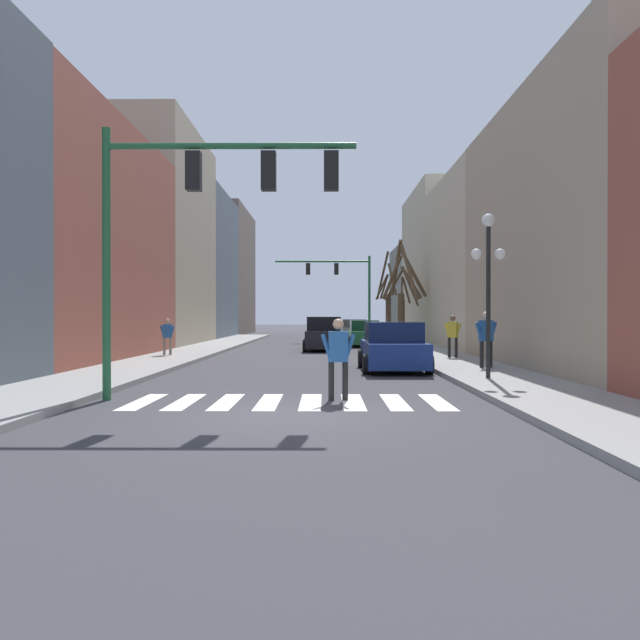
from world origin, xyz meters
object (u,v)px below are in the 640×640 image
(pedestrian_on_left_sidewalk, at_px, (453,333))
(street_tree_right_far, at_px, (403,308))
(car_parked_left_mid, at_px, (393,348))
(street_tree_right_near, at_px, (387,304))
(car_driving_away_lane, at_px, (354,330))
(car_parked_right_near, at_px, (364,334))
(traffic_signal_far, at_px, (342,279))
(pedestrian_near_right_corner, at_px, (167,333))
(pedestrian_crossing_street, at_px, (338,352))
(car_driving_toward_lane, at_px, (324,335))
(street_tree_left_far, at_px, (403,292))
(pedestrian_on_right_sidewalk, at_px, (486,335))
(traffic_signal_near, at_px, (200,200))
(street_lamp_right_corner, at_px, (488,262))

(pedestrian_on_left_sidewalk, relative_size, street_tree_right_far, 0.35)
(car_parked_left_mid, bearing_deg, street_tree_right_far, -8.01)
(street_tree_right_near, bearing_deg, car_parked_left_mid, -95.25)
(car_driving_away_lane, distance_m, car_parked_right_near, 10.81)
(traffic_signal_far, bearing_deg, pedestrian_near_right_corner, -113.28)
(street_tree_right_far, height_order, street_tree_right_near, street_tree_right_near)
(car_parked_right_near, xyz_separation_m, pedestrian_crossing_street, (-2.10, -24.30, 0.31))
(car_parked_left_mid, xyz_separation_m, car_driving_toward_lane, (-2.34, 12.05, 0.06))
(car_driving_toward_lane, distance_m, pedestrian_crossing_street, 19.42)
(pedestrian_crossing_street, height_order, street_tree_left_far, street_tree_left_far)
(car_driving_away_lane, xyz_separation_m, street_tree_right_far, (2.89, -7.24, 1.65))
(pedestrian_on_right_sidewalk, bearing_deg, car_parked_left_mid, 158.09)
(traffic_signal_near, height_order, street_tree_right_far, traffic_signal_near)
(pedestrian_on_left_sidewalk, bearing_deg, car_driving_toward_lane, -24.11)
(pedestrian_near_right_corner, bearing_deg, car_driving_toward_lane, 46.37)
(traffic_signal_near, xyz_separation_m, street_tree_right_far, (7.91, 27.85, -1.97))
(pedestrian_crossing_street, bearing_deg, car_driving_away_lane, 82.42)
(street_tree_right_far, height_order, street_tree_left_far, street_tree_left_far)
(traffic_signal_near, relative_size, street_tree_right_near, 0.93)
(pedestrian_near_right_corner, distance_m, street_tree_right_near, 21.33)
(traffic_signal_near, bearing_deg, pedestrian_on_right_sidewalk, 40.60)
(traffic_signal_far, distance_m, car_parked_left_mid, 24.93)
(pedestrian_crossing_street, xyz_separation_m, street_tree_right_near, (4.21, 31.31, 1.64))
(street_lamp_right_corner, bearing_deg, street_tree_right_far, 88.24)
(pedestrian_on_left_sidewalk, height_order, street_tree_right_near, street_tree_right_near)
(car_driving_toward_lane, xyz_separation_m, car_parked_right_near, (2.43, 4.89, -0.09))
(traffic_signal_far, bearing_deg, car_driving_away_lane, 71.48)
(traffic_signal_near, bearing_deg, car_parked_left_mid, 55.65)
(car_driving_toward_lane, xyz_separation_m, pedestrian_on_left_sidewalk, (5.27, -7.50, 0.33))
(car_driving_away_lane, bearing_deg, car_driving_toward_lane, 171.53)
(traffic_signal_near, xyz_separation_m, pedestrian_on_left_sidewalk, (7.95, 11.90, -3.20))
(pedestrian_on_left_sidewalk, height_order, street_tree_right_far, street_tree_right_far)
(car_driving_toward_lane, height_order, street_tree_left_far, street_tree_left_far)
(pedestrian_near_right_corner, relative_size, pedestrian_on_left_sidewalk, 0.92)
(car_parked_left_mid, bearing_deg, traffic_signal_near, 145.65)
(traffic_signal_far, xyz_separation_m, pedestrian_crossing_street, (-0.95, -31.99, -3.48))
(pedestrian_near_right_corner, bearing_deg, street_lamp_right_corner, -37.29)
(pedestrian_on_right_sidewalk, bearing_deg, car_driving_toward_lane, 100.31)
(pedestrian_on_left_sidewalk, xyz_separation_m, pedestrian_on_right_sidewalk, (0.06, -5.03, 0.07))
(pedestrian_on_left_sidewalk, bearing_deg, traffic_signal_near, 87.01)
(street_tree_left_far, bearing_deg, traffic_signal_near, -106.71)
(traffic_signal_near, xyz_separation_m, traffic_signal_far, (3.97, 31.97, 0.17))
(car_driving_toward_lane, bearing_deg, street_tree_left_far, -39.54)
(car_driving_away_lane, distance_m, street_tree_left_far, 10.38)
(car_driving_away_lane, height_order, pedestrian_crossing_street, pedestrian_crossing_street)
(pedestrian_on_left_sidewalk, bearing_deg, street_tree_right_far, -59.07)
(car_driving_away_lane, bearing_deg, pedestrian_crossing_street, 176.74)
(street_tree_right_near, bearing_deg, street_tree_right_far, -78.72)
(street_lamp_right_corner, distance_m, car_parked_right_near, 21.19)
(traffic_signal_far, relative_size, street_tree_right_far, 1.44)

